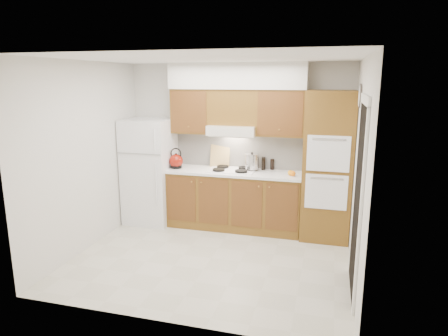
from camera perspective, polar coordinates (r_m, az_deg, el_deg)
name	(u,v)px	position (r m, az deg, el deg)	size (l,w,h in m)	color
floor	(211,258)	(5.51, -1.82, -12.74)	(3.60, 3.60, 0.00)	beige
ceiling	(210,58)	(4.98, -2.04, 15.40)	(3.60, 3.60, 0.00)	white
wall_back	(238,145)	(6.51, 1.96, 3.28)	(3.60, 0.02, 2.60)	silver
wall_left	(87,157)	(5.86, -18.99, 1.54)	(0.02, 3.00, 2.60)	silver
wall_right	(359,172)	(4.88, 18.72, -0.58)	(0.02, 3.00, 2.60)	silver
fridge	(150,171)	(6.73, -10.52, -0.45)	(0.75, 0.72, 1.72)	white
base_cabinets	(234,201)	(6.42, 1.50, -4.67)	(2.11, 0.60, 0.90)	brown
countertop	(234,172)	(6.28, 1.51, -0.60)	(2.13, 0.62, 0.04)	white
backsplash	(239,150)	(6.50, 2.14, 2.55)	(2.11, 0.03, 0.56)	white
oven_cabinet	(328,166)	(6.06, 14.59, 0.24)	(0.70, 0.65, 2.20)	brown
upper_cab_left	(192,111)	(6.49, -4.56, 8.11)	(0.63, 0.33, 0.70)	brown
upper_cab_right	(281,113)	(6.15, 8.19, 7.78)	(0.73, 0.33, 0.70)	brown
range_hood	(233,130)	(6.26, 1.28, 5.45)	(0.75, 0.45, 0.15)	silver
upper_cab_over_hood	(234,107)	(6.28, 1.43, 8.68)	(0.75, 0.33, 0.55)	brown
soffit	(237,76)	(6.24, 1.88, 13.02)	(2.13, 0.36, 0.40)	silver
cooktop	(232,170)	(6.31, 1.11, -0.30)	(0.74, 0.50, 0.01)	white
doorway	(358,202)	(4.61, 18.58, -4.57)	(0.02, 0.90, 2.10)	black
wall_clock	(360,96)	(5.32, 18.89, 9.71)	(0.30, 0.30, 0.02)	#3F3833
kettle	(176,161)	(6.48, -6.86, 1.00)	(0.22, 0.22, 0.22)	maroon
cutting_board	(220,155)	(6.56, -0.57, 1.94)	(0.32, 0.02, 0.43)	tan
stock_pot	(252,162)	(6.29, 4.00, 0.92)	(0.22, 0.22, 0.23)	silver
condiment_a	(263,164)	(6.36, 5.64, 0.59)	(0.05, 0.05, 0.20)	black
condiment_b	(263,163)	(6.42, 5.66, 0.73)	(0.06, 0.06, 0.20)	black
condiment_c	(272,164)	(6.40, 6.90, 0.53)	(0.06, 0.06, 0.17)	black
orange_near	(293,174)	(6.02, 9.81, -0.79)	(0.08, 0.08, 0.08)	orange
orange_far	(290,173)	(6.05, 9.47, -0.69)	(0.08, 0.08, 0.08)	orange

